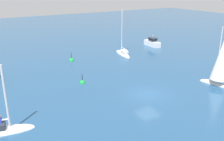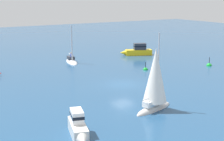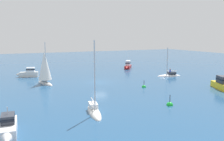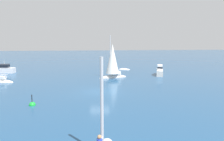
{
  "view_description": "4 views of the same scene",
  "coord_description": "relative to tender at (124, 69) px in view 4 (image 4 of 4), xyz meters",
  "views": [
    {
      "loc": [
        -20.48,
        17.32,
        11.9
      ],
      "look_at": [
        7.02,
        0.55,
        0.88
      ],
      "focal_mm": 40.83,
      "sensor_mm": 36.0,
      "label": 1
    },
    {
      "loc": [
        -21.31,
        -32.72,
        10.56
      ],
      "look_at": [
        0.33,
        3.06,
        1.06
      ],
      "focal_mm": 54.0,
      "sensor_mm": 36.0,
      "label": 2
    },
    {
      "loc": [
        39.15,
        -15.85,
        8.31
      ],
      "look_at": [
        -1.12,
        3.02,
        1.78
      ],
      "focal_mm": 38.22,
      "sensor_mm": 36.0,
      "label": 3
    },
    {
      "loc": [
        0.53,
        26.88,
        7.06
      ],
      "look_at": [
        -1.89,
        -3.85,
        2.11
      ],
      "focal_mm": 34.6,
      "sensor_mm": 36.0,
      "label": 4
    }
  ],
  "objects": [
    {
      "name": "ground_plane",
      "position": [
        5.69,
        18.2,
        0.0
      ],
      "size": [
        160.0,
        160.0,
        0.0
      ],
      "primitive_type": "plane",
      "color": "navy"
    },
    {
      "name": "channel_buoy",
      "position": [
        12.75,
        23.12,
        0.01
      ],
      "size": [
        0.69,
        0.69,
        1.47
      ],
      "color": "green",
      "rests_on": "ground"
    },
    {
      "name": "tender",
      "position": [
        0.0,
        0.0,
        0.0
      ],
      "size": [
        2.71,
        2.42,
        0.46
      ],
      "rotation": [
        0.0,
        0.0,
        5.64
      ],
      "color": "white",
      "rests_on": "ground"
    },
    {
      "name": "yacht_1",
      "position": [
        3.29,
        9.07,
        2.68
      ],
      "size": [
        5.03,
        2.73,
        7.69
      ],
      "rotation": [
        0.0,
        0.0,
        0.27
      ],
      "color": "silver",
      "rests_on": "ground"
    },
    {
      "name": "launch",
      "position": [
        -5.5,
        7.12,
        0.76
      ],
      "size": [
        2.23,
        4.47,
        1.95
      ],
      "rotation": [
        0.0,
        0.0,
        4.43
      ],
      "color": "silver",
      "rests_on": "ground"
    },
    {
      "name": "launch_1",
      "position": [
        24.05,
        2.53,
        0.69
      ],
      "size": [
        5.04,
        1.65,
        2.38
      ],
      "rotation": [
        0.0,
        0.0,
        6.2
      ],
      "color": "white",
      "rests_on": "ground"
    }
  ]
}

